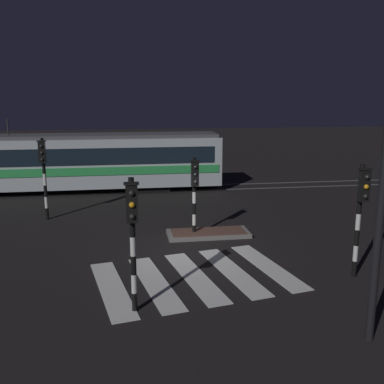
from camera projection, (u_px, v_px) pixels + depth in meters
The scene contains 10 objects.
ground_plane at pixel (185, 252), 15.44m from camera, with size 120.00×120.00×0.00m, color black.
rail_near at pixel (160, 191), 25.16m from camera, with size 80.00×0.12×0.03m, color #59595E.
rail_far at pixel (158, 187), 26.55m from camera, with size 80.00×0.12×0.03m, color #59595E.
crosswalk_zebra at pixel (195, 277), 13.29m from camera, with size 6.32×5.03×0.02m.
traffic_island at pixel (208, 233), 17.22m from camera, with size 3.17×1.26×0.18m.
traffic_light_corner_near_right at pixel (361, 204), 12.78m from camera, with size 0.36×0.42×3.41m.
traffic_light_corner_far_left at pixel (43, 167), 18.94m from camera, with size 0.36×0.42×3.58m.
traffic_light_median_centre at pixel (195, 185), 16.68m from camera, with size 0.36×0.42×3.07m.
traffic_light_kerb_mid_left at pixel (132, 226), 10.63m from camera, with size 0.36×0.42×3.43m.
tram at pixel (61, 162), 24.67m from camera, with size 17.99×2.58×4.15m.
Camera 1 is at (-1.98, -14.52, 5.30)m, focal length 41.45 mm.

